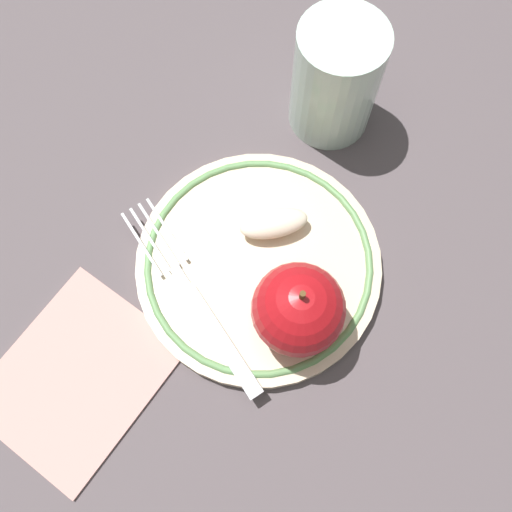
{
  "coord_description": "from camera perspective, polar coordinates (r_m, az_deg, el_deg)",
  "views": [
    {
      "loc": [
        -0.08,
        0.12,
        0.45
      ],
      "look_at": [
        0.01,
        0.0,
        0.04
      ],
      "focal_mm": 40.0,
      "sensor_mm": 36.0,
      "label": 1
    }
  ],
  "objects": [
    {
      "name": "apple_slice_front",
      "position": [
        0.46,
        1.8,
        3.27
      ],
      "size": [
        0.05,
        0.06,
        0.02
      ],
      "primitive_type": "ellipsoid",
      "rotation": [
        0.0,
        0.0,
        4.04
      ],
      "color": "#F5E4C6",
      "rests_on": "plate"
    },
    {
      "name": "apple_red_whole",
      "position": [
        0.41,
        4.25,
        -5.36
      ],
      "size": [
        0.07,
        0.07,
        0.08
      ],
      "color": "#B21218",
      "rests_on": "plate"
    },
    {
      "name": "drinking_glass",
      "position": [
        0.5,
        7.98,
        17.07
      ],
      "size": [
        0.07,
        0.07,
        0.11
      ],
      "primitive_type": "cylinder",
      "color": "silver",
      "rests_on": "ground_plane"
    },
    {
      "name": "plate",
      "position": [
        0.47,
        0.0,
        -1.12
      ],
      "size": [
        0.2,
        0.2,
        0.02
      ],
      "color": "beige",
      "rests_on": "ground_plane"
    },
    {
      "name": "napkin_folded",
      "position": [
        0.47,
        -17.49,
        -11.39
      ],
      "size": [
        0.12,
        0.15,
        0.01
      ],
      "primitive_type": "cube",
      "rotation": [
        0.0,
        0.0,
        0.06
      ],
      "color": "tan",
      "rests_on": "ground_plane"
    },
    {
      "name": "ground_plane",
      "position": [
        0.47,
        1.03,
        -1.72
      ],
      "size": [
        2.0,
        2.0,
        0.0
      ],
      "primitive_type": "plane",
      "color": "#554A4E"
    },
    {
      "name": "fork",
      "position": [
        0.45,
        -6.01,
        -4.54
      ],
      "size": [
        0.18,
        0.07,
        0.0
      ],
      "rotation": [
        0.0,
        0.0,
        5.98
      ],
      "color": "silver",
      "rests_on": "plate"
    }
  ]
}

